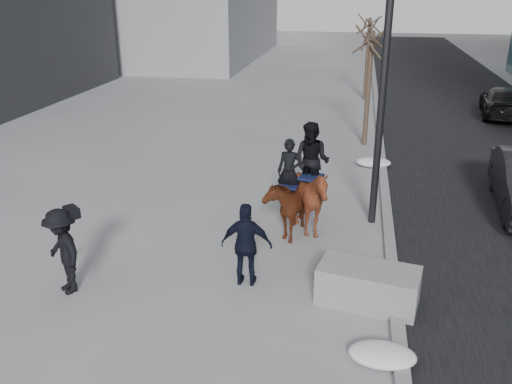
# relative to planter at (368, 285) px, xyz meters

# --- Properties ---
(ground) EXTENTS (120.00, 120.00, 0.00)m
(ground) POSITION_rel_planter_xyz_m (-2.46, 0.38, -0.37)
(ground) COLOR gray
(ground) RESTS_ON ground
(road) EXTENTS (8.00, 90.00, 0.01)m
(road) POSITION_rel_planter_xyz_m (4.54, 10.38, -0.37)
(road) COLOR black
(road) RESTS_ON ground
(curb) EXTENTS (0.25, 90.00, 0.12)m
(curb) POSITION_rel_planter_xyz_m (0.54, 10.38, -0.31)
(curb) COLOR gray
(curb) RESTS_ON ground
(planter) EXTENTS (2.01, 1.28, 0.75)m
(planter) POSITION_rel_planter_xyz_m (0.00, 0.00, 0.00)
(planter) COLOR gray
(planter) RESTS_ON ground
(car_far) EXTENTS (2.47, 4.78, 1.33)m
(car_far) POSITION_rel_planter_xyz_m (6.12, 16.87, 0.29)
(car_far) COLOR black
(car_far) RESTS_ON ground
(tree_near) EXTENTS (1.20, 1.20, 4.62)m
(tree_near) POSITION_rel_planter_xyz_m (-0.06, 11.00, 1.94)
(tree_near) COLOR #33271E
(tree_near) RESTS_ON ground
(tree_far) EXTENTS (1.20, 1.20, 4.53)m
(tree_far) POSITION_rel_planter_xyz_m (-0.06, 19.57, 1.89)
(tree_far) COLOR #3A2C22
(tree_far) RESTS_ON ground
(mounted_left) EXTENTS (1.01, 1.87, 2.32)m
(mounted_left) POSITION_rel_planter_xyz_m (-1.92, 2.86, 0.49)
(mounted_left) COLOR #4C220F
(mounted_left) RESTS_ON ground
(mounted_right) EXTENTS (1.86, 1.98, 2.73)m
(mounted_right) POSITION_rel_planter_xyz_m (-1.40, 2.93, 0.72)
(mounted_right) COLOR #4E1B0F
(mounted_right) RESTS_ON ground
(feeder) EXTENTS (1.04, 0.87, 1.75)m
(feeder) POSITION_rel_planter_xyz_m (-2.41, 0.27, 0.50)
(feeder) COLOR black
(feeder) RESTS_ON ground
(camera_crew) EXTENTS (1.29, 1.23, 1.75)m
(camera_crew) POSITION_rel_planter_xyz_m (-5.85, -0.67, 0.51)
(camera_crew) COLOR black
(camera_crew) RESTS_ON ground
(lamppost) EXTENTS (0.25, 0.80, 9.09)m
(lamppost) POSITION_rel_planter_xyz_m (0.14, 3.85, 4.62)
(lamppost) COLOR black
(lamppost) RESTS_ON ground
(snow_piles) EXTENTS (1.15, 10.84, 0.29)m
(snow_piles) POSITION_rel_planter_xyz_m (0.24, 3.71, -0.23)
(snow_piles) COLOR silver
(snow_piles) RESTS_ON ground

